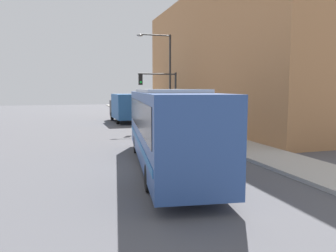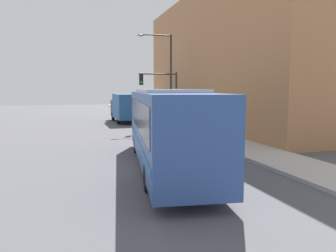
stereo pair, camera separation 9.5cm
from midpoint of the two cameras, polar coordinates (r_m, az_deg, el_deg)
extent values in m
plane|color=#515156|center=(14.21, -2.27, -7.38)|extent=(120.00, 120.00, 0.00)
cube|color=#B7B2A8|center=(34.82, -1.51, 1.00)|extent=(2.89, 70.00, 0.16)
cube|color=#B27A4C|center=(31.42, 9.19, 11.21)|extent=(6.00, 27.37, 12.07)
cube|color=#2D4C8C|center=(13.97, -0.40, 0.00)|extent=(4.08, 11.66, 2.87)
cube|color=black|center=(13.92, -0.40, 2.11)|extent=(3.99, 10.77, 1.17)
cube|color=#19599E|center=(14.06, -0.40, -2.56)|extent=(4.05, 11.22, 0.24)
cube|color=silver|center=(13.88, -0.40, 6.09)|extent=(3.14, 6.55, 0.16)
cylinder|color=black|center=(17.80, 1.30, -3.03)|extent=(0.41, 0.95, 0.92)
cylinder|color=black|center=(17.54, -5.64, -3.21)|extent=(0.41, 0.95, 0.92)
cylinder|color=black|center=(11.43, 7.45, -8.49)|extent=(0.41, 0.95, 0.92)
cylinder|color=black|center=(11.03, -3.48, -9.01)|extent=(0.41, 0.95, 0.92)
cube|color=#265999|center=(33.08, -7.39, 3.42)|extent=(2.31, 4.80, 2.44)
cube|color=#262628|center=(36.38, -8.31, 3.11)|extent=(2.20, 1.86, 1.71)
cylinder|color=black|center=(35.97, -9.78, 1.68)|extent=(0.25, 0.90, 0.90)
cylinder|color=black|center=(32.12, -8.84, 1.13)|extent=(0.25, 0.90, 0.90)
cylinder|color=gold|center=(19.79, 8.83, -2.13)|extent=(0.20, 0.20, 0.61)
sphere|color=gold|center=(19.74, 8.85, -1.08)|extent=(0.19, 0.19, 0.19)
cylinder|color=gold|center=(19.69, 8.97, -2.09)|extent=(0.09, 0.12, 0.09)
cylinder|color=#2D2D2D|center=(27.60, 1.22, 4.53)|extent=(0.16, 0.16, 4.61)
cylinder|color=#2D2D2D|center=(27.14, -2.01, 9.04)|extent=(3.20, 0.11, 0.11)
cube|color=black|center=(26.78, -4.92, 8.09)|extent=(0.30, 0.24, 0.90)
sphere|color=#19D83F|center=(26.64, -4.85, 7.62)|extent=(0.18, 0.18, 0.18)
cylinder|color=#2D2D2D|center=(24.54, 3.39, 0.01)|extent=(0.06, 0.06, 0.96)
cylinder|color=#4C4C51|center=(24.48, 3.40, 1.39)|extent=(0.14, 0.14, 0.22)
cylinder|color=#2D2D2D|center=(29.33, 0.28, 7.92)|extent=(0.18, 0.18, 7.96)
cylinder|color=#2D2D2D|center=(29.30, -2.35, 15.54)|extent=(2.72, 0.11, 0.11)
ellipsoid|color=gray|center=(28.97, -5.05, 15.47)|extent=(0.56, 0.28, 0.20)
cylinder|color=#23283D|center=(22.71, 7.46, -0.65)|extent=(0.28, 0.28, 0.89)
cylinder|color=#338C4C|center=(22.63, 7.49, 1.39)|extent=(0.34, 0.34, 0.74)
sphere|color=tan|center=(22.59, 7.51, 2.62)|extent=(0.24, 0.24, 0.24)
cylinder|color=slate|center=(25.40, 5.43, 0.12)|extent=(0.28, 0.28, 0.88)
cylinder|color=#338C4C|center=(25.32, 5.45, 1.94)|extent=(0.34, 0.34, 0.74)
sphere|color=tan|center=(25.29, 5.47, 3.05)|extent=(0.24, 0.24, 0.24)
camera|label=1|loc=(0.05, -90.16, -0.02)|focal=35.00mm
camera|label=2|loc=(0.05, 89.84, 0.02)|focal=35.00mm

